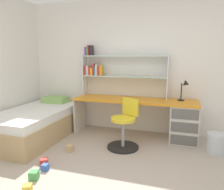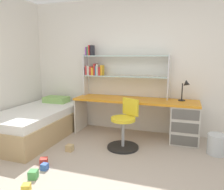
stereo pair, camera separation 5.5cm
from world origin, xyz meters
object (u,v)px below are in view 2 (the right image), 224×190
(desk_lamp, at_px, (186,87))
(bed_platform, at_px, (37,123))
(swivel_chair, at_px, (124,129))
(toy_block_red_0, at_px, (44,162))
(waste_bin, at_px, (217,144))
(toy_block_yellow_1, at_px, (26,188))
(desk, at_px, (168,117))
(toy_block_blue_2, at_px, (45,167))
(toy_block_natural_3, at_px, (70,148))
(toy_block_green_4, at_px, (33,174))
(bookshelf_hutch, at_px, (112,68))

(desk_lamp, distance_m, bed_platform, 2.81)
(swivel_chair, relative_size, toy_block_red_0, 8.00)
(waste_bin, distance_m, toy_block_yellow_1, 2.75)
(desk, distance_m, bed_platform, 2.44)
(toy_block_red_0, relative_size, toy_block_blue_2, 1.21)
(desk, bearing_deg, toy_block_red_0, -135.19)
(desk_lamp, distance_m, toy_block_blue_2, 2.62)
(swivel_chair, distance_m, toy_block_natural_3, 0.93)
(toy_block_natural_3, bearing_deg, toy_block_red_0, -102.26)
(toy_block_natural_3, bearing_deg, toy_block_green_4, -92.00)
(waste_bin, xyz_separation_m, toy_block_natural_3, (-2.21, -0.63, -0.11))
(desk_lamp, relative_size, toy_block_natural_3, 3.70)
(toy_block_natural_3, bearing_deg, swivel_chair, 28.17)
(bookshelf_hutch, xyz_separation_m, toy_block_blue_2, (-0.34, -1.83, -1.24))
(swivel_chair, distance_m, toy_block_green_4, 1.53)
(desk, relative_size, desk_lamp, 5.98)
(bookshelf_hutch, height_order, toy_block_yellow_1, bookshelf_hutch)
(toy_block_blue_2, height_order, toy_block_natural_3, toy_block_natural_3)
(bed_platform, height_order, waste_bin, bed_platform)
(waste_bin, distance_m, toy_block_blue_2, 2.57)
(toy_block_red_0, relative_size, toy_block_natural_3, 0.97)
(desk_lamp, distance_m, toy_block_yellow_1, 2.90)
(toy_block_green_4, bearing_deg, bookshelf_hutch, 80.40)
(toy_block_green_4, bearing_deg, desk, 51.84)
(desk, relative_size, toy_block_green_4, 22.16)
(toy_block_yellow_1, height_order, toy_block_blue_2, toy_block_yellow_1)
(bookshelf_hutch, distance_m, waste_bin, 2.27)
(bookshelf_hutch, bearing_deg, desk, -9.11)
(bookshelf_hutch, height_order, bed_platform, bookshelf_hutch)
(toy_block_red_0, bearing_deg, bed_platform, 131.47)
(desk_lamp, bearing_deg, toy_block_yellow_1, -126.70)
(desk, height_order, toy_block_red_0, desk)
(toy_block_red_0, height_order, toy_block_blue_2, toy_block_red_0)
(swivel_chair, bearing_deg, toy_block_yellow_1, -115.30)
(swivel_chair, xyz_separation_m, toy_block_yellow_1, (-0.72, -1.51, -0.28))
(bookshelf_hutch, relative_size, swivel_chair, 2.09)
(bookshelf_hutch, bearing_deg, bed_platform, -146.25)
(bookshelf_hutch, relative_size, toy_block_yellow_1, 19.24)
(desk_lamp, distance_m, toy_block_natural_3, 2.24)
(toy_block_red_0, bearing_deg, bookshelf_hutch, 76.00)
(bed_platform, xyz_separation_m, toy_block_blue_2, (0.88, -1.01, -0.22))
(toy_block_yellow_1, bearing_deg, bookshelf_hutch, 83.89)
(desk, height_order, swivel_chair, swivel_chair)
(desk_lamp, relative_size, swivel_chair, 0.47)
(toy_block_yellow_1, height_order, toy_block_green_4, toy_block_green_4)
(bed_platform, distance_m, toy_block_green_4, 1.53)
(desk_lamp, height_order, toy_block_red_0, desk_lamp)
(toy_block_red_0, xyz_separation_m, toy_block_yellow_1, (0.18, -0.57, -0.01))
(bookshelf_hutch, relative_size, toy_block_red_0, 16.72)
(bookshelf_hutch, relative_size, desk_lamp, 4.40)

